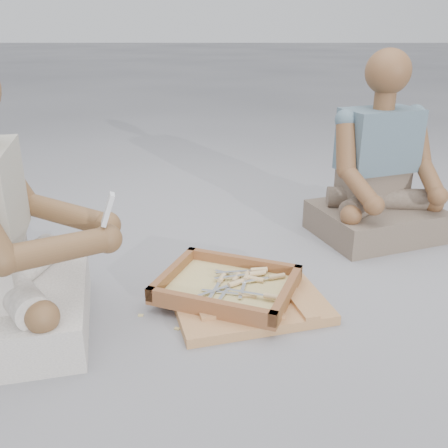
{
  "coord_description": "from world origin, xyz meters",
  "views": [
    {
      "loc": [
        -0.11,
        -1.64,
        1.05
      ],
      "look_at": [
        -0.11,
        0.22,
        0.3
      ],
      "focal_mm": 40.0,
      "sensor_mm": 36.0,
      "label": 1
    }
  ],
  "objects_px": {
    "craftsman": "(4,247)",
    "companion": "(379,177)",
    "carved_panel": "(250,305)",
    "tool_tray": "(227,286)"
  },
  "relations": [
    {
      "from": "craftsman",
      "to": "companion",
      "type": "relative_size",
      "value": 1.04
    },
    {
      "from": "craftsman",
      "to": "carved_panel",
      "type": "bearing_deg",
      "value": 86.15
    },
    {
      "from": "carved_panel",
      "to": "tool_tray",
      "type": "height_order",
      "value": "tool_tray"
    },
    {
      "from": "carved_panel",
      "to": "companion",
      "type": "bearing_deg",
      "value": 47.95
    },
    {
      "from": "tool_tray",
      "to": "carved_panel",
      "type": "bearing_deg",
      "value": -38.91
    },
    {
      "from": "carved_panel",
      "to": "companion",
      "type": "relative_size",
      "value": 0.62
    },
    {
      "from": "tool_tray",
      "to": "craftsman",
      "type": "xyz_separation_m",
      "value": [
        -0.77,
        -0.22,
        0.27
      ]
    },
    {
      "from": "tool_tray",
      "to": "craftsman",
      "type": "bearing_deg",
      "value": -164.46
    },
    {
      "from": "tool_tray",
      "to": "craftsman",
      "type": "distance_m",
      "value": 0.85
    },
    {
      "from": "carved_panel",
      "to": "craftsman",
      "type": "bearing_deg",
      "value": -170.66
    }
  ]
}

